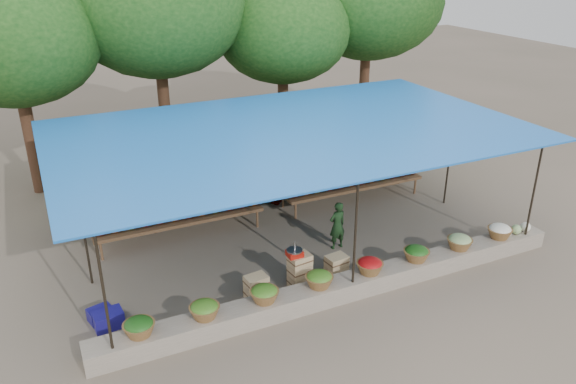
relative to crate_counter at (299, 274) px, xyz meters
name	(u,v)px	position (x,y,z in m)	size (l,w,h in m)	color
ground	(292,238)	(0.81, 2.03, -0.31)	(60.00, 60.00, 0.00)	brown
stone_curb	(348,286)	(0.81, -0.72, -0.11)	(10.60, 0.55, 0.40)	#72695B
stall_canopy	(290,135)	(0.81, 2.10, 2.36)	(10.80, 6.60, 2.82)	black
produce_baskets	(345,273)	(0.71, -0.72, 0.25)	(8.98, 0.58, 0.34)	brown
netting_backdrop	(244,152)	(0.81, 5.18, 0.94)	(10.60, 0.06, 2.50)	#1C4F22
tree_row	(222,15)	(1.31, 8.11, 4.39)	(16.51, 5.50, 7.12)	#3B2115
fruit_table_left	(178,213)	(-1.69, 3.38, 0.30)	(4.21, 0.95, 0.93)	brown
fruit_table_right	(351,180)	(3.31, 3.38, 0.30)	(4.21, 0.95, 0.93)	brown
crate_counter	(299,274)	(0.00, 0.00, 0.00)	(2.39, 0.39, 0.77)	tan
weighing_scale	(295,253)	(-0.10, 0.00, 0.54)	(0.34, 0.34, 0.36)	red
vendor_seated	(337,225)	(1.57, 1.11, 0.29)	(0.44, 0.29, 1.21)	#173217
customer_left	(144,205)	(-2.42, 3.76, 0.51)	(0.80, 0.63, 1.65)	slate
customer_mid	(277,175)	(1.33, 4.05, 0.55)	(1.11, 0.64, 1.72)	slate
customer_right	(383,160)	(4.80, 3.98, 0.47)	(0.91, 0.38, 1.55)	slate
blue_crate_front	(108,319)	(-3.91, 0.31, -0.15)	(0.55, 0.39, 0.33)	navy
blue_crate_back	(100,314)	(-4.02, 0.59, -0.18)	(0.45, 0.32, 0.27)	navy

